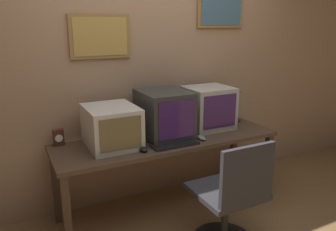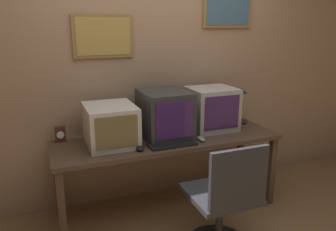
{
  "view_description": "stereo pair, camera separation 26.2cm",
  "coord_description": "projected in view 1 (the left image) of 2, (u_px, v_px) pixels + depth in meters",
  "views": [
    {
      "loc": [
        -1.26,
        -1.64,
        1.69
      ],
      "look_at": [
        0.0,
        0.83,
        0.92
      ],
      "focal_mm": 35.0,
      "sensor_mm": 36.0,
      "label": 1
    },
    {
      "loc": [
        -1.02,
        -1.75,
        1.69
      ],
      "look_at": [
        0.0,
        0.83,
        0.92
      ],
      "focal_mm": 35.0,
      "sensor_mm": 36.0,
      "label": 2
    }
  ],
  "objects": [
    {
      "name": "wall_back",
      "position": [
        148.0,
        67.0,
        3.14
      ],
      "size": [
        8.0,
        0.08,
        2.6
      ],
      "color": "tan",
      "rests_on": "ground_plane"
    },
    {
      "name": "desk",
      "position": [
        168.0,
        146.0,
        2.96
      ],
      "size": [
        2.02,
        0.63,
        0.71
      ],
      "color": "#4C3828",
      "rests_on": "ground_plane"
    },
    {
      "name": "monitor_left",
      "position": [
        112.0,
        126.0,
        2.71
      ],
      "size": [
        0.41,
        0.48,
        0.34
      ],
      "color": "beige",
      "rests_on": "desk"
    },
    {
      "name": "monitor_center",
      "position": [
        164.0,
        114.0,
        2.92
      ],
      "size": [
        0.41,
        0.48,
        0.42
      ],
      "color": "#333333",
      "rests_on": "desk"
    },
    {
      "name": "monitor_right",
      "position": [
        208.0,
        108.0,
        3.19
      ],
      "size": [
        0.43,
        0.39,
        0.41
      ],
      "color": "#B7B2A8",
      "rests_on": "desk"
    },
    {
      "name": "keyboard_main",
      "position": [
        174.0,
        144.0,
        2.76
      ],
      "size": [
        0.41,
        0.16,
        0.03
      ],
      "color": "black",
      "rests_on": "desk"
    },
    {
      "name": "mouse_near_keyboard",
      "position": [
        201.0,
        138.0,
        2.9
      ],
      "size": [
        0.06,
        0.12,
        0.04
      ],
      "color": "gray",
      "rests_on": "desk"
    },
    {
      "name": "mouse_far_corner",
      "position": [
        143.0,
        149.0,
        2.63
      ],
      "size": [
        0.06,
        0.1,
        0.04
      ],
      "color": "black",
      "rests_on": "desk"
    },
    {
      "name": "desk_clock",
      "position": [
        58.0,
        137.0,
        2.75
      ],
      "size": [
        0.09,
        0.05,
        0.14
      ],
      "color": "#4C231E",
      "rests_on": "desk"
    },
    {
      "name": "desk_lamp",
      "position": [
        235.0,
        99.0,
        3.4
      ],
      "size": [
        0.14,
        0.14,
        0.37
      ],
      "color": "black",
      "rests_on": "desk"
    },
    {
      "name": "office_chair",
      "position": [
        231.0,
        203.0,
        2.48
      ],
      "size": [
        0.51,
        0.51,
        0.91
      ],
      "color": "black",
      "rests_on": "ground_plane"
    }
  ]
}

